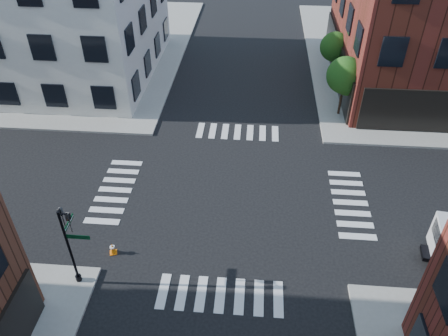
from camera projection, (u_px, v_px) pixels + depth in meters
The scene contains 7 objects.
ground at pixel (231, 196), 25.88m from camera, with size 120.00×120.00×0.00m, color black.
sidewalk_nw at pixel (37, 46), 43.76m from camera, with size 30.00×30.00×0.15m, color gray.
building_nw at pixel (18, 8), 36.37m from camera, with size 22.00×16.00×11.00m, color silver.
tree_near at pixel (346, 77), 31.32m from camera, with size 2.69×2.69×4.49m.
tree_far at pixel (335, 48), 36.23m from camera, with size 2.43×2.43×4.07m.
signal_pole at pixel (70, 239), 19.31m from camera, with size 1.29×1.24×4.60m.
traffic_cone at pixel (113, 249), 22.21m from camera, with size 0.45×0.45×0.66m.
Camera 1 is at (1.20, -19.42, 17.15)m, focal length 35.00 mm.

